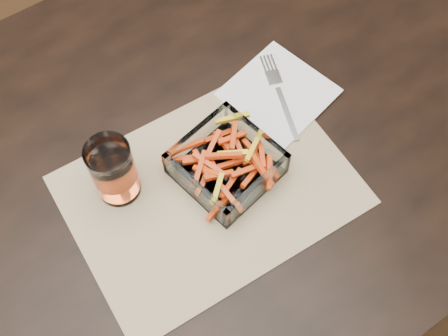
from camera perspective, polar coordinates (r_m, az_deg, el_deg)
The scene contains 6 objects.
dining_table at distance 1.02m, azimuth -7.53°, elevation -3.07°, with size 1.60×0.90×0.75m.
placemat at distance 0.92m, azimuth -1.44°, elevation -2.23°, with size 0.45×0.33×0.00m, color tan.
glass_bowl at distance 0.91m, azimuth 0.24°, elevation 0.31°, with size 0.17×0.17×0.06m.
tumbler at distance 0.89m, azimuth -11.11°, elevation -0.40°, with size 0.07×0.07×0.12m.
napkin at distance 1.02m, azimuth 5.57°, elevation 7.63°, with size 0.17×0.17×0.00m, color white.
fork at distance 1.01m, azimuth 5.63°, elevation 7.63°, with size 0.08×0.18×0.00m.
Camera 1 is at (-0.12, -0.42, 1.58)m, focal length 45.00 mm.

